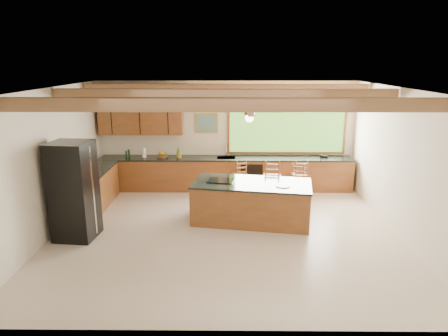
{
  "coord_description": "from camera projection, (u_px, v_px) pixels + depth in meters",
  "views": [
    {
      "loc": [
        0.04,
        -7.88,
        3.52
      ],
      "look_at": [
        -0.04,
        0.8,
        1.19
      ],
      "focal_mm": 32.0,
      "sensor_mm": 36.0,
      "label": 1
    }
  ],
  "objects": [
    {
      "name": "counter_run",
      "position": [
        196.0,
        177.0,
        10.85
      ],
      "size": [
        7.12,
        3.1,
        1.25
      ],
      "color": "brown",
      "rests_on": "ground"
    },
    {
      "name": "bar_stool_c",
      "position": [
        300.0,
        176.0,
        10.39
      ],
      "size": [
        0.4,
        0.4,
        1.07
      ],
      "rotation": [
        0.0,
        0.0,
        0.05
      ],
      "color": "brown",
      "rests_on": "ground"
    },
    {
      "name": "bar_stool_b",
      "position": [
        272.0,
        178.0,
        9.93
      ],
      "size": [
        0.47,
        0.47,
        1.18
      ],
      "rotation": [
        0.0,
        0.0,
        -0.11
      ],
      "color": "brown",
      "rests_on": "ground"
    },
    {
      "name": "room_shell",
      "position": [
        218.0,
        124.0,
        8.58
      ],
      "size": [
        7.27,
        6.54,
        3.02
      ],
      "color": "beige",
      "rests_on": "ground"
    },
    {
      "name": "island",
      "position": [
        251.0,
        202.0,
        8.98
      ],
      "size": [
        2.77,
        1.64,
        0.93
      ],
      "rotation": [
        0.0,
        0.0,
        -0.17
      ],
      "color": "brown",
      "rests_on": "ground"
    },
    {
      "name": "bar_stool_d",
      "position": [
        299.0,
        178.0,
        10.23
      ],
      "size": [
        0.45,
        0.45,
        1.02
      ],
      "rotation": [
        0.0,
        0.0,
        -0.28
      ],
      "color": "brown",
      "rests_on": "ground"
    },
    {
      "name": "ground",
      "position": [
        225.0,
        231.0,
        8.53
      ],
      "size": [
        7.2,
        7.2,
        0.0
      ],
      "primitive_type": "plane",
      "color": "beige",
      "rests_on": "ground"
    },
    {
      "name": "refrigerator",
      "position": [
        74.0,
        191.0,
        8.01
      ],
      "size": [
        0.85,
        0.83,
        2.0
      ],
      "rotation": [
        0.0,
        0.0,
        -0.1
      ],
      "color": "black",
      "rests_on": "ground"
    },
    {
      "name": "bar_stool_a",
      "position": [
        239.0,
        174.0,
        10.69
      ],
      "size": [
        0.47,
        0.48,
        0.99
      ],
      "rotation": [
        0.0,
        0.0,
        0.44
      ],
      "color": "brown",
      "rests_on": "ground"
    }
  ]
}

